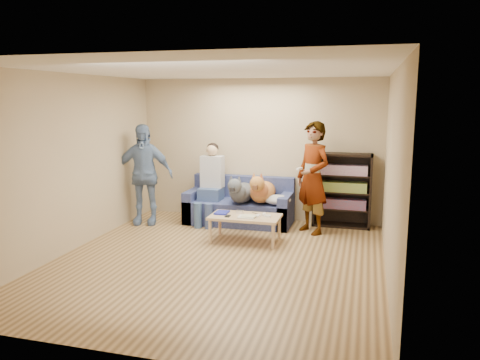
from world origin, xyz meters
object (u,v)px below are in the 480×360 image
(camera_silver, at_px, (240,212))
(person_seated, at_px, (211,181))
(coffee_table, at_px, (245,219))
(bookshelf, at_px, (342,188))
(dog_tan, at_px, (262,191))
(notebook_blue, at_px, (222,213))
(dog_gray, at_px, (241,192))
(person_standing_right, at_px, (313,178))
(sofa, at_px, (240,207))
(person_standing_left, at_px, (143,174))

(camera_silver, relative_size, person_seated, 0.07)
(coffee_table, distance_m, bookshelf, 1.96)
(dog_tan, bearing_deg, coffee_table, -93.37)
(dog_tan, relative_size, bookshelf, 0.90)
(notebook_blue, distance_m, dog_gray, 0.81)
(person_standing_right, bearing_deg, bookshelf, 91.23)
(camera_silver, relative_size, sofa, 0.06)
(notebook_blue, xyz_separation_m, camera_silver, (0.28, 0.07, 0.01))
(notebook_blue, xyz_separation_m, dog_tan, (0.46, 0.89, 0.21))
(person_standing_right, xyz_separation_m, dog_gray, (-1.25, 0.04, -0.31))
(person_standing_right, height_order, camera_silver, person_standing_right)
(dog_gray, bearing_deg, person_standing_left, -171.79)
(person_standing_right, relative_size, dog_tan, 1.60)
(camera_silver, bearing_deg, person_standing_left, 166.41)
(person_standing_left, relative_size, dog_gray, 1.45)
(notebook_blue, height_order, dog_gray, dog_gray)
(person_standing_left, bearing_deg, dog_tan, -3.05)
(person_seated, relative_size, dog_tan, 1.26)
(notebook_blue, relative_size, sofa, 0.14)
(coffee_table, bearing_deg, notebook_blue, 172.87)
(coffee_table, bearing_deg, person_standing_left, 164.02)
(person_standing_left, height_order, bookshelf, person_standing_left)
(person_standing_left, relative_size, sofa, 0.95)
(person_standing_left, distance_m, dog_gray, 1.78)
(person_standing_left, distance_m, person_seated, 1.21)
(camera_silver, height_order, dog_tan, dog_tan)
(person_standing_right, bearing_deg, person_standing_left, -134.29)
(person_standing_right, bearing_deg, notebook_blue, -109.55)
(person_standing_right, height_order, dog_tan, person_standing_right)
(camera_silver, xyz_separation_m, bookshelf, (1.53, 1.21, 0.23))
(camera_silver, bearing_deg, dog_gray, 103.90)
(person_standing_right, relative_size, dog_gray, 1.51)
(person_standing_right, xyz_separation_m, bookshelf, (0.46, 0.53, -0.26))
(notebook_blue, relative_size, dog_tan, 0.22)
(notebook_blue, xyz_separation_m, person_seated, (-0.50, 0.92, 0.34))
(camera_silver, bearing_deg, sofa, 105.39)
(person_standing_right, relative_size, bookshelf, 1.44)
(notebook_blue, relative_size, dog_gray, 0.21)
(person_standing_left, relative_size, dog_tan, 1.54)
(person_seated, bearing_deg, person_standing_right, -5.38)
(bookshelf, bearing_deg, dog_gray, -163.87)
(person_standing_left, bearing_deg, dog_gray, -4.59)
(dog_gray, xyz_separation_m, coffee_table, (0.30, -0.83, -0.25))
(person_standing_left, distance_m, dog_tan, 2.14)
(sofa, height_order, dog_gray, dog_gray)
(sofa, distance_m, coffee_table, 1.17)
(person_standing_left, height_order, sofa, person_standing_left)
(notebook_blue, distance_m, coffee_table, 0.41)
(person_standing_left, bearing_deg, person_seated, 5.87)
(person_standing_right, xyz_separation_m, notebook_blue, (-1.36, -0.74, -0.50))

